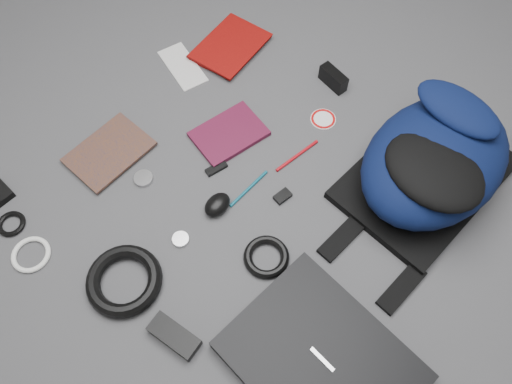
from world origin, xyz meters
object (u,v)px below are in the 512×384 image
Objects in this scene: laptop at (321,361)px; dvd_case at (229,134)px; backpack at (435,160)px; mouse at (217,205)px; textbook_red at (209,35)px; compact_camera at (333,78)px; power_brick at (174,336)px; comic_book at (91,137)px.

dvd_case is (-0.55, 0.38, -0.01)m from laptop.
backpack reaches higher than laptop.
mouse is (-0.43, 0.18, 0.00)m from laptop.
backpack is 0.58m from laptop.
compact_camera is (0.43, 0.07, 0.01)m from textbook_red.
compact_camera reaches higher than dvd_case.
mouse is at bearing 168.08° from laptop.
textbook_red is at bearing 122.27° from power_brick.
comic_book is (-0.84, -0.42, -0.10)m from backpack.
compact_camera is (0.46, 0.57, 0.02)m from comic_book.
dvd_case is 0.58m from power_brick.
power_brick is (-0.28, -0.72, -0.09)m from backpack.
laptop is at bearing -78.18° from backpack.
compact_camera reaches higher than textbook_red.
textbook_red is (-0.81, 0.08, -0.09)m from backpack.
power_brick is at bearing -21.47° from comic_book.
backpack is 0.56m from dvd_case.
compact_camera is at bearing 8.45° from textbook_red.
backpack is at bearing -6.05° from textbook_red.
textbook_red is at bearing -176.31° from backpack.
laptop is 1.06m from textbook_red.
laptop reaches higher than comic_book.
power_brick is (-0.31, -0.15, -0.00)m from laptop.
backpack is at bearing 33.29° from comic_book.
power_brick reaches higher than comic_book.
comic_book is 2.35× the size of compact_camera.
mouse is (0.40, -0.48, 0.01)m from textbook_red.
backpack reaches higher than dvd_case.
dvd_case is at bearing 43.26° from comic_book.
mouse is 0.63× the size of power_brick.
backpack is 4.07× the size of power_brick.
power_brick is at bearing -47.00° from dvd_case.
backpack is at bearing 67.61° from power_brick.
comic_book is 0.43m from mouse.
mouse is at bearing -41.83° from dvd_case.
compact_camera is (-0.40, 0.72, 0.01)m from laptop.
power_brick is at bearing -64.03° from mouse.
laptop is at bearing -3.22° from comic_book.
comic_book is 0.39m from dvd_case.
dvd_case is at bearing -43.82° from textbook_red.
laptop is at bearing -16.41° from dvd_case.
comic_book is at bearing 151.14° from power_brick.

